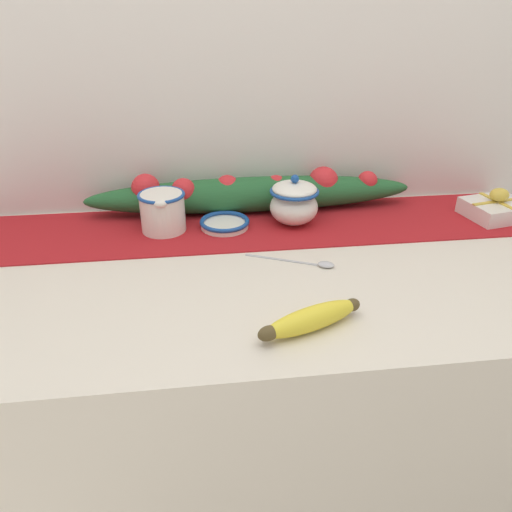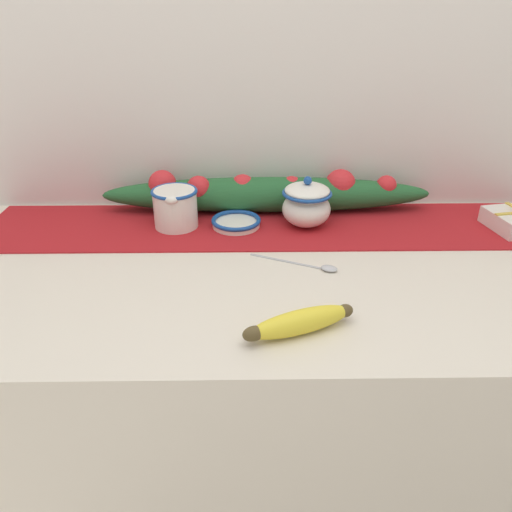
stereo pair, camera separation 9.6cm
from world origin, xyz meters
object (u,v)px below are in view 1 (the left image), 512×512
(small_dish, at_px, (225,223))
(banana, at_px, (311,319))
(gift_box, at_px, (496,208))
(cream_pitcher, at_px, (163,210))
(spoon, at_px, (317,264))
(sugar_bowl, at_px, (294,202))

(small_dish, relative_size, banana, 0.61)
(small_dish, height_order, gift_box, gift_box)
(small_dish, bearing_deg, cream_pitcher, 178.57)
(gift_box, bearing_deg, banana, -144.46)
(small_dish, relative_size, spoon, 0.66)
(cream_pitcher, distance_m, banana, 0.50)
(small_dish, height_order, banana, banana)
(sugar_bowl, bearing_deg, banana, -97.25)
(sugar_bowl, height_order, gift_box, sugar_bowl)
(sugar_bowl, height_order, small_dish, sugar_bowl)
(banana, bearing_deg, cream_pitcher, 120.91)
(spoon, bearing_deg, small_dish, 154.48)
(cream_pitcher, relative_size, sugar_bowl, 1.03)
(cream_pitcher, height_order, sugar_bowl, sugar_bowl)
(sugar_bowl, relative_size, spoon, 0.68)
(cream_pitcher, xyz_separation_m, small_dish, (0.14, -0.00, -0.04))
(cream_pitcher, relative_size, gift_box, 0.77)
(cream_pitcher, relative_size, banana, 0.65)
(small_dish, bearing_deg, sugar_bowl, 0.89)
(sugar_bowl, relative_size, gift_box, 0.75)
(sugar_bowl, xyz_separation_m, spoon, (0.01, -0.21, -0.05))
(sugar_bowl, xyz_separation_m, banana, (-0.05, -0.43, -0.04))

